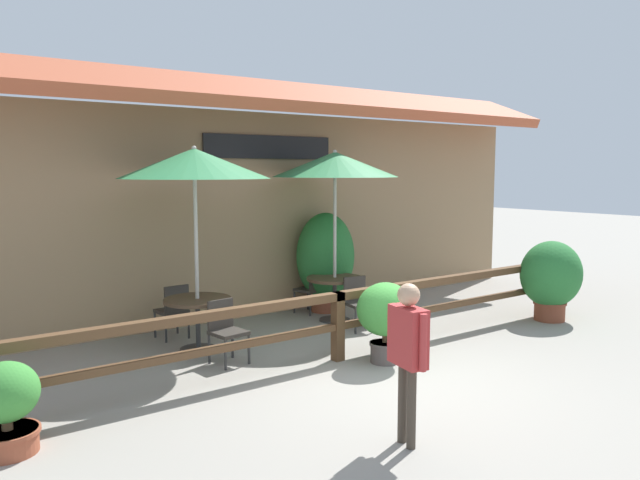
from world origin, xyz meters
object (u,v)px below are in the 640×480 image
potted_plant_corner_fern (6,406)px  chair_near_wallside (173,309)px  dining_table_near (198,309)px  chair_middle_streetside (358,300)px  patio_umbrella_near (194,164)px  patio_umbrella_middle (335,165)px  potted_plant_entrance_palm (385,313)px  potted_plant_small_flowering (325,259)px  potted_plant_broad_leaf (551,277)px  chair_near_streetside (226,328)px  pedestrian (408,342)px  dining_table_middle (335,286)px  chair_middle_wallside (312,287)px

potted_plant_corner_fern → chair_near_wallside: bearing=44.8°
dining_table_near → chair_middle_streetside: (2.64, -0.45, -0.13)m
patio_umbrella_near → patio_umbrella_middle: (2.68, 0.23, 0.00)m
potted_plant_entrance_palm → potted_plant_small_flowering: bearing=67.8°
dining_table_near → potted_plant_broad_leaf: potted_plant_broad_leaf is taller
patio_umbrella_middle → chair_middle_streetside: (-0.04, -0.68, -2.21)m
patio_umbrella_middle → potted_plant_broad_leaf: patio_umbrella_middle is taller
chair_near_streetside → pedestrian: (0.18, -3.29, 0.53)m
patio_umbrella_near → dining_table_middle: 3.40m
chair_near_streetside → pedestrian: bearing=-93.8°
patio_umbrella_near → chair_near_streetside: patio_umbrella_near is taller
patio_umbrella_middle → potted_plant_entrance_palm: size_ratio=2.67×
patio_umbrella_middle → potted_plant_broad_leaf: (3.03, -2.19, -1.92)m
potted_plant_broad_leaf → pedestrian: size_ratio=0.89×
potted_plant_broad_leaf → potted_plant_entrance_palm: size_ratio=1.26×
patio_umbrella_near → potted_plant_broad_leaf: 6.33m
chair_near_streetside → potted_plant_broad_leaf: (5.66, -1.18, 0.29)m
chair_middle_wallside → potted_plant_broad_leaf: size_ratio=0.62×
dining_table_near → patio_umbrella_middle: (2.68, 0.23, 2.08)m
potted_plant_small_flowering → potted_plant_corner_fern: bearing=-153.4°
dining_table_middle → pedestrian: 4.96m
chair_near_streetside → dining_table_near: bearing=86.3°
patio_umbrella_middle → potted_plant_broad_leaf: size_ratio=2.12×
chair_middle_wallside → pedestrian: (-2.45, -4.98, 0.53)m
chair_near_wallside → potted_plant_small_flowering: bearing=179.2°
dining_table_middle → chair_middle_streetside: size_ratio=1.13×
patio_umbrella_near → chair_middle_wallside: (2.68, 0.92, -2.21)m
potted_plant_small_flowering → chair_near_streetside: bearing=-150.1°
chair_middle_streetside → potted_plant_small_flowering: potted_plant_small_flowering is taller
chair_near_wallside → patio_umbrella_middle: bearing=165.4°
dining_table_near → potted_plant_small_flowering: size_ratio=0.53×
dining_table_near → chair_middle_wallside: bearing=18.9°
potted_plant_corner_fern → pedestrian: bearing=-33.6°
patio_umbrella_near → dining_table_middle: patio_umbrella_near is taller
patio_umbrella_middle → dining_table_middle: size_ratio=3.04×
chair_near_streetside → potted_plant_entrance_palm: (1.74, -1.26, 0.20)m
potted_plant_broad_leaf → patio_umbrella_near: bearing=161.1°
chair_middle_wallside → patio_umbrella_near: bearing=4.9°
potted_plant_small_flowering → patio_umbrella_middle: bearing=-114.5°
chair_near_wallside → pedestrian: (0.27, -4.84, 0.53)m
chair_middle_wallside → pedestrian: bearing=49.8°
chair_middle_streetside → potted_plant_corner_fern: 5.71m
dining_table_near → potted_plant_corner_fern: bearing=-144.9°
dining_table_middle → chair_middle_streetside: chair_middle_streetside is taller
dining_table_middle → potted_plant_corner_fern: (-5.53, -2.25, -0.16)m
dining_table_middle → potted_plant_broad_leaf: 3.74m
chair_middle_streetside → potted_plant_corner_fern: potted_plant_corner_fern is taller
potted_plant_entrance_palm → potted_plant_small_flowering: potted_plant_small_flowering is taller
dining_table_near → potted_plant_entrance_palm: size_ratio=0.88×
dining_table_middle → potted_plant_broad_leaf: (3.03, -2.19, 0.16)m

